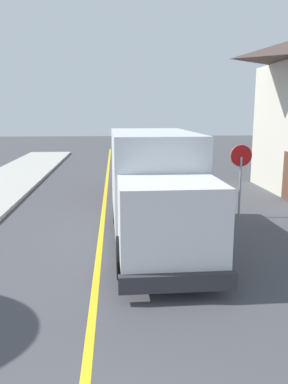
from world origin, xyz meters
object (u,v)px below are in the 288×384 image
(parked_car_near, at_px, (147,176))
(parked_car_mid, at_px, (143,160))
(box_truck, at_px, (155,183))
(stop_sign, at_px, (241,167))

(parked_car_near, relative_size, parked_car_mid, 1.00)
(box_truck, distance_m, parked_car_near, 7.42)
(box_truck, relative_size, parked_car_near, 1.62)
(parked_car_mid, bearing_deg, box_truck, -92.62)
(parked_car_mid, bearing_deg, parked_car_near, -92.35)
(box_truck, bearing_deg, stop_sign, 37.20)
(box_truck, relative_size, stop_sign, 2.73)
(box_truck, height_order, parked_car_mid, box_truck)
(parked_car_near, height_order, parked_car_mid, same)
(box_truck, bearing_deg, parked_car_near, 87.14)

